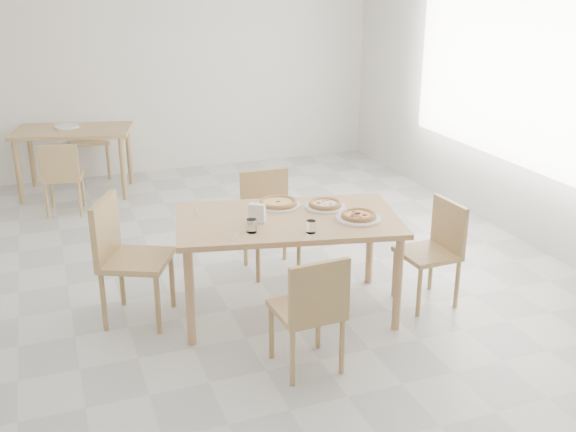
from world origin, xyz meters
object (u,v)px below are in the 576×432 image
object	(u,v)px
plate_pepperoni	(359,218)
pizza_mushroom	(325,204)
chair_south	(312,306)
pizza_margherita	(278,202)
chair_west	(124,251)
pizza_pepperoni	(359,215)
plate_margherita	(278,205)
tumbler_a	(252,226)
main_table	(288,228)
chair_north	(268,214)
tumbler_b	(311,227)
napkin_holder	(257,214)
chair_east	(436,245)
plate_empty	(67,127)
plate_mushroom	(325,207)
chair_back_n	(87,134)
second_table	(73,138)
chair_back_s	(62,173)

from	to	relation	value
plate_pepperoni	pizza_mushroom	world-z (taller)	pizza_mushroom
chair_south	pizza_margherita	distance (m)	1.13
chair_west	pizza_pepperoni	distance (m)	1.70
plate_margherita	pizza_margherita	size ratio (longest dim) A/B	1.08
plate_pepperoni	tumbler_a	distance (m)	0.79
plate_margherita	tumbler_a	xyz separation A→B (m)	(-0.35, -0.43, 0.04)
chair_west	pizza_mushroom	xyz separation A→B (m)	(1.48, -0.21, 0.25)
plate_pepperoni	pizza_pepperoni	world-z (taller)	pizza_pepperoni
main_table	chair_west	xyz separation A→B (m)	(-1.14, 0.30, -0.14)
chair_north	pizza_margherita	distance (m)	0.63
chair_south	plate_pepperoni	world-z (taller)	chair_south
pizza_mushroom	tumbler_b	distance (m)	0.52
pizza_pepperoni	pizza_margherita	bearing A→B (deg)	133.91
chair_south	plate_pepperoni	distance (m)	0.91
main_table	napkin_holder	bearing A→B (deg)	-163.62
plate_pepperoni	pizza_margherita	world-z (taller)	pizza_margherita
chair_east	napkin_holder	bearing A→B (deg)	-101.86
plate_margherita	plate_empty	xyz separation A→B (m)	(-1.34, 3.35, 0.00)
chair_west	plate_empty	distance (m)	3.31
chair_east	plate_mushroom	xyz separation A→B (m)	(-0.78, 0.33, 0.29)
main_table	chair_back_n	size ratio (longest dim) A/B	1.93
chair_west	plate_empty	size ratio (longest dim) A/B	3.36
main_table	pizza_pepperoni	world-z (taller)	pizza_pepperoni
tumbler_a	plate_empty	size ratio (longest dim) A/B	0.34
main_table	tumbler_a	distance (m)	0.40
chair_south	plate_empty	world-z (taller)	chair_south
main_table	pizza_pepperoni	bearing A→B (deg)	-12.21
chair_north	tumbler_b	distance (m)	1.18
plate_pepperoni	pizza_mushroom	size ratio (longest dim) A/B	1.01
second_table	chair_back_s	world-z (taller)	chair_back_s
chair_east	chair_west	bearing A→B (deg)	-106.30
tumbler_b	chair_back_n	distance (m)	4.67
pizza_mushroom	plate_empty	bearing A→B (deg)	115.30
tumbler_a	pizza_pepperoni	bearing A→B (deg)	-2.04
main_table	chair_north	size ratio (longest dim) A/B	2.06
pizza_mushroom	plate_margherita	bearing A→B (deg)	154.04
plate_mushroom	second_table	size ratio (longest dim) A/B	0.22
main_table	plate_empty	xyz separation A→B (m)	(-1.32, 3.60, 0.09)
pizza_margherita	chair_back_s	bearing A→B (deg)	119.98
main_table	chair_back_s	xyz separation A→B (m)	(-1.45, 2.80, -0.23)
chair_west	pizza_mushroom	bearing A→B (deg)	-72.09
chair_south	tumbler_b	size ratio (longest dim) A/B	9.27
chair_west	tumbler_a	bearing A→B (deg)	-95.06
plate_margherita	tumbler_b	size ratio (longest dim) A/B	3.84
chair_south	plate_pepperoni	size ratio (longest dim) A/B	2.47
pizza_mushroom	chair_west	bearing A→B (deg)	172.08
plate_mushroom	plate_empty	bearing A→B (deg)	115.30
chair_east	chair_back_n	bearing A→B (deg)	-156.69
plate_pepperoni	plate_empty	size ratio (longest dim) A/B	1.19
plate_mushroom	chair_west	bearing A→B (deg)	172.08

